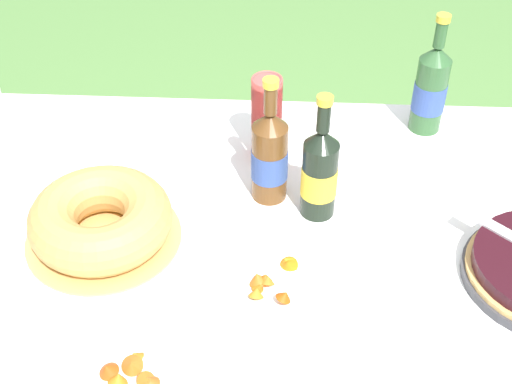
# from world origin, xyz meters

# --- Properties ---
(garden_table) EXTENTS (1.76, 1.04, 0.67)m
(garden_table) POSITION_xyz_m (0.00, 0.00, 0.62)
(garden_table) COLOR brown
(garden_table) RESTS_ON ground_plane
(tablecloth) EXTENTS (1.77, 1.05, 0.10)m
(tablecloth) POSITION_xyz_m (0.00, 0.00, 0.66)
(tablecloth) COLOR white
(tablecloth) RESTS_ON garden_table
(bundt_cake) EXTENTS (0.33, 0.33, 0.11)m
(bundt_cake) POSITION_xyz_m (-0.40, -0.03, 0.73)
(bundt_cake) COLOR tan
(bundt_cake) RESTS_ON tablecloth
(cup_stack) EXTENTS (0.07, 0.07, 0.21)m
(cup_stack) POSITION_xyz_m (-0.07, 0.29, 0.78)
(cup_stack) COLOR #E04C47
(cup_stack) RESTS_ON tablecloth
(cider_bottle_green) EXTENTS (0.08, 0.08, 0.31)m
(cider_bottle_green) POSITION_xyz_m (0.33, 0.42, 0.79)
(cider_bottle_green) COLOR #2D562D
(cider_bottle_green) RESTS_ON tablecloth
(cider_bottle_amber) EXTENTS (0.08, 0.08, 0.30)m
(cider_bottle_amber) POSITION_xyz_m (-0.05, 0.14, 0.79)
(cider_bottle_amber) COLOR brown
(cider_bottle_amber) RESTS_ON tablecloth
(juice_bottle_red) EXTENTS (0.08, 0.08, 0.30)m
(juice_bottle_red) POSITION_xyz_m (0.06, 0.08, 0.79)
(juice_bottle_red) COLOR black
(juice_bottle_red) RESTS_ON tablecloth
(snack_plate_near) EXTENTS (0.22, 0.22, 0.05)m
(snack_plate_near) POSITION_xyz_m (-0.04, -0.15, 0.69)
(snack_plate_near) COLOR white
(snack_plate_near) RESTS_ON tablecloth
(snack_plate_left) EXTENTS (0.21, 0.21, 0.05)m
(snack_plate_left) POSITION_xyz_m (-0.27, -0.37, 0.69)
(snack_plate_left) COLOR white
(snack_plate_left) RESTS_ON tablecloth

